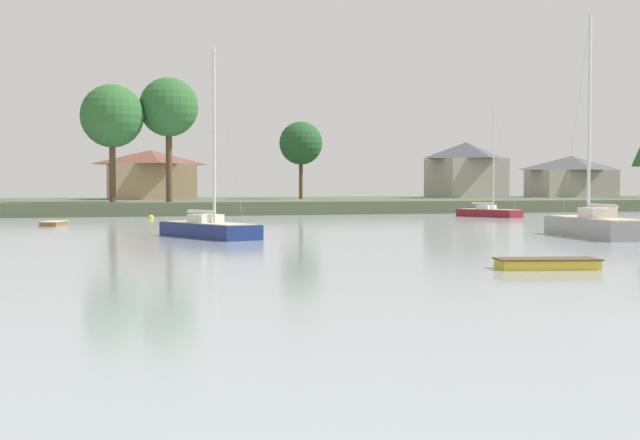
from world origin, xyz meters
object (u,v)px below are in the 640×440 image
sailboat_maroon (489,215)px  mooring_buoy_yellow (151,218)px  sailboat_navy (209,234)px  dinghy_wood (54,224)px  dinghy_yellow (547,265)px  sailboat_grey (594,232)px

sailboat_maroon → mooring_buoy_yellow: sailboat_maroon is taller
sailboat_navy → dinghy_wood: bearing=111.9°
sailboat_navy → dinghy_yellow: size_ratio=2.93×
dinghy_yellow → sailboat_grey: (12.56, 15.21, 0.16)m
sailboat_navy → sailboat_grey: sailboat_grey is taller
dinghy_wood → sailboat_maroon: size_ratio=0.32×
dinghy_wood → sailboat_maroon: sailboat_maroon is taller
sailboat_navy → dinghy_yellow: 22.38m
sailboat_grey → sailboat_navy: bearing=162.6°
sailboat_grey → mooring_buoy_yellow: 39.89m
sailboat_navy → sailboat_grey: (19.46, -6.08, 0.06)m
dinghy_yellow → sailboat_grey: bearing=50.4°
dinghy_yellow → mooring_buoy_yellow: bearing=96.6°
sailboat_navy → sailboat_grey: size_ratio=0.83×
dinghy_yellow → sailboat_grey: 19.73m
sailboat_navy → mooring_buoy_yellow: (1.05, 29.31, -0.14)m
dinghy_yellow → sailboat_maroon: sailboat_maroon is taller
dinghy_yellow → mooring_buoy_yellow: size_ratio=6.71×
sailboat_grey → dinghy_yellow: bearing=-129.6°
sailboat_navy → mooring_buoy_yellow: bearing=88.0°
dinghy_yellow → sailboat_navy: bearing=108.0°
sailboat_navy → mooring_buoy_yellow: 29.33m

